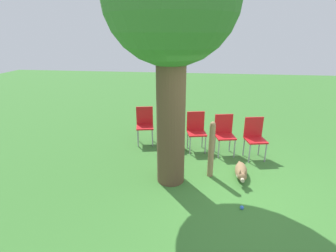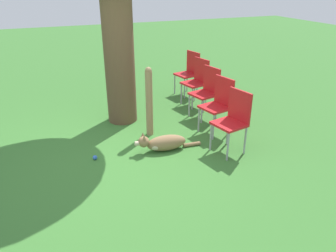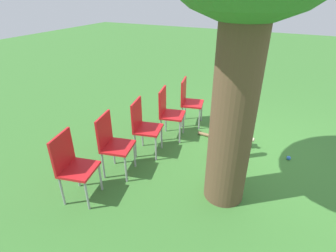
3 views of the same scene
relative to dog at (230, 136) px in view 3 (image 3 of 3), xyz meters
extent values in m
plane|color=#38702D|center=(-0.66, 0.20, -0.13)|extent=(30.00, 30.00, 0.00)
cylinder|color=brown|center=(-0.27, 1.42, 1.25)|extent=(0.54, 0.54, 2.76)
ellipsoid|color=olive|center=(0.06, 0.00, -0.01)|extent=(0.65, 0.29, 0.25)
ellipsoid|color=#C6B293|center=(-0.12, 0.01, -0.02)|extent=(0.24, 0.22, 0.15)
sphere|color=olive|center=(-0.31, 0.02, 0.07)|extent=(0.19, 0.19, 0.17)
cylinder|color=#C6B293|center=(-0.40, 0.03, 0.05)|extent=(0.08, 0.08, 0.07)
cone|color=olive|center=(-0.31, -0.02, 0.17)|extent=(0.06, 0.06, 0.08)
cone|color=olive|center=(-0.30, 0.07, 0.17)|extent=(0.06, 0.06, 0.08)
cylinder|color=olive|center=(0.49, -0.04, -0.10)|extent=(0.29, 0.08, 0.06)
cylinder|color=#937551|center=(0.00, 0.63, 0.43)|extent=(0.12, 0.12, 1.12)
sphere|color=#937551|center=(0.00, 0.63, 1.01)|extent=(0.11, 0.11, 0.11)
cube|color=red|center=(0.91, -0.41, 0.34)|extent=(0.50, 0.52, 0.04)
cube|color=red|center=(1.10, -0.37, 0.60)|extent=(0.13, 0.44, 0.48)
cylinder|color=#99999E|center=(0.78, -0.64, 0.10)|extent=(0.03, 0.03, 0.45)
cylinder|color=#99999E|center=(0.70, -0.27, 0.10)|extent=(0.03, 0.03, 0.45)
cylinder|color=#99999E|center=(1.13, -0.56, 0.10)|extent=(0.03, 0.03, 0.45)
cylinder|color=#99999E|center=(1.05, -0.19, 0.10)|extent=(0.03, 0.03, 0.45)
cube|color=red|center=(1.05, 0.27, 0.34)|extent=(0.50, 0.52, 0.04)
cube|color=red|center=(1.24, 0.31, 0.60)|extent=(0.13, 0.44, 0.48)
cylinder|color=#99999E|center=(0.92, 0.04, 0.10)|extent=(0.03, 0.03, 0.45)
cylinder|color=#99999E|center=(0.83, 0.42, 0.10)|extent=(0.03, 0.03, 0.45)
cylinder|color=#99999E|center=(1.27, 0.12, 0.10)|extent=(0.03, 0.03, 0.45)
cylinder|color=#99999E|center=(1.19, 0.49, 0.10)|extent=(0.03, 0.03, 0.45)
cube|color=red|center=(1.19, 0.95, 0.34)|extent=(0.50, 0.52, 0.04)
cube|color=red|center=(1.38, 0.99, 0.60)|extent=(0.13, 0.44, 0.48)
cylinder|color=#99999E|center=(1.05, 0.73, 0.10)|extent=(0.03, 0.03, 0.45)
cylinder|color=#99999E|center=(0.97, 1.10, 0.10)|extent=(0.03, 0.03, 0.45)
cylinder|color=#99999E|center=(1.40, 0.80, 0.10)|extent=(0.03, 0.03, 0.45)
cylinder|color=#99999E|center=(1.32, 1.17, 0.10)|extent=(0.03, 0.03, 0.45)
cube|color=red|center=(1.32, 1.63, 0.34)|extent=(0.50, 0.52, 0.04)
cube|color=red|center=(1.51, 1.67, 0.60)|extent=(0.13, 0.44, 0.48)
cylinder|color=#99999E|center=(1.19, 1.41, 0.10)|extent=(0.03, 0.03, 0.45)
cylinder|color=#99999E|center=(1.11, 1.78, 0.10)|extent=(0.03, 0.03, 0.45)
cylinder|color=#99999E|center=(1.54, 1.48, 0.10)|extent=(0.03, 0.03, 0.45)
cylinder|color=#99999E|center=(1.46, 1.85, 0.10)|extent=(0.03, 0.03, 0.45)
cube|color=red|center=(1.46, 2.31, 0.34)|extent=(0.50, 0.52, 0.04)
cube|color=red|center=(1.65, 2.35, 0.60)|extent=(0.13, 0.44, 0.48)
cylinder|color=#99999E|center=(1.33, 2.09, 0.10)|extent=(0.03, 0.03, 0.45)
cylinder|color=#99999E|center=(1.24, 2.46, 0.10)|extent=(0.03, 0.03, 0.45)
cylinder|color=#99999E|center=(1.68, 2.16, 0.10)|extent=(0.03, 0.03, 0.45)
cylinder|color=#99999E|center=(1.60, 2.53, 0.10)|extent=(0.03, 0.03, 0.45)
sphere|color=blue|center=(-1.05, 0.11, -0.10)|extent=(0.07, 0.07, 0.07)
camera|label=1|loc=(-4.86, 0.88, 2.70)|focal=28.00mm
camera|label=2|loc=(-1.62, -4.24, 2.37)|focal=35.00mm
camera|label=3|loc=(-0.79, 4.30, 2.46)|focal=28.00mm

